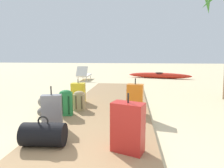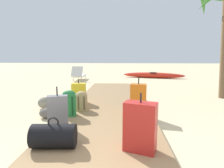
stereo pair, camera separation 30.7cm
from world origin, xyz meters
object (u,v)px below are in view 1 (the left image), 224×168
backpack_tan (79,100)px  duffel_bag_black (44,134)px  suitcase_orange (135,99)px  suitcase_red (128,127)px  suitcase_yellow (78,93)px  suitcase_grey (52,111)px  kayak (159,75)px  backpack_green (66,102)px  lounge_chair (84,74)px

backpack_tan → duffel_bag_black: size_ratio=0.72×
suitcase_orange → suitcase_red: bearing=-93.6°
suitcase_yellow → backpack_tan: bearing=-71.4°
suitcase_grey → kayak: 9.22m
backpack_green → backpack_tan: (0.18, 0.44, -0.05)m
backpack_green → suitcase_red: size_ratio=0.69×
suitcase_yellow → suitcase_grey: bearing=-88.2°
suitcase_grey → duffel_bag_black: suitcase_grey is taller
backpack_tan → suitcase_red: bearing=-56.6°
backpack_tan → lounge_chair: 6.29m
suitcase_red → suitcase_orange: suitcase_red is taller
suitcase_red → backpack_tan: size_ratio=1.77×
backpack_green → suitcase_grey: 0.71m
backpack_tan → duffel_bag_black: bearing=-89.7°
lounge_chair → suitcase_red: bearing=-70.8°
suitcase_grey → duffel_bag_black: bearing=-75.3°
backpack_green → backpack_tan: bearing=68.0°
suitcase_grey → backpack_tan: 1.17m
suitcase_yellow → backpack_tan: size_ratio=1.44×
suitcase_yellow → duffel_bag_black: 2.59m
kayak → backpack_green: bearing=-111.2°
lounge_chair → duffel_bag_black: bearing=-79.0°
backpack_green → backpack_tan: backpack_green is taller
suitcase_red → lounge_chair: bearing=109.2°
backpack_tan → kayak: 8.07m
suitcase_grey → suitcase_red: bearing=-27.4°
suitcase_grey → backpack_green: bearing=89.9°
backpack_green → backpack_tan: 0.48m
duffel_bag_black → suitcase_grey: bearing=104.7°
suitcase_red → suitcase_orange: (0.11, 1.73, -0.00)m
suitcase_yellow → backpack_tan: (0.24, -0.70, -0.03)m
suitcase_grey → lounge_chair: 7.37m
lounge_chair → kayak: bearing=17.8°
backpack_green → suitcase_red: (1.43, -1.46, 0.05)m
suitcase_yellow → suitcase_red: bearing=-60.2°
suitcase_yellow → suitcase_orange: bearing=-28.6°
suitcase_red → suitcase_yellow: suitcase_red is taller
suitcase_orange → kayak: 7.85m
backpack_green → suitcase_yellow: suitcase_yellow is taller
backpack_green → lounge_chair: 6.67m
backpack_green → kayak: backpack_green is taller
backpack_green → kayak: size_ratio=0.15×
suitcase_red → suitcase_orange: 1.73m
suitcase_orange → kayak: (1.55, 7.69, -0.25)m
suitcase_grey → kayak: bearing=70.4°
suitcase_grey → kayak: size_ratio=0.20×
suitcase_red → suitcase_grey: bearing=152.6°
suitcase_red → lounge_chair: size_ratio=0.54×
suitcase_grey → lounge_chair: size_ratio=0.51×
backpack_green → suitcase_grey: bearing=-90.1°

